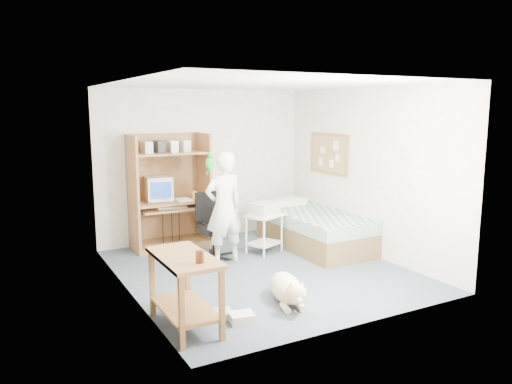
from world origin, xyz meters
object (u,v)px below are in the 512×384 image
Objects in this scene: side_desk at (185,280)px; person at (224,208)px; computer_hutch at (169,196)px; office_chair at (212,235)px; dog at (287,289)px; bed at (314,229)px; printer_cart at (264,227)px.

person is (1.26, 1.78, 0.30)m from side_desk.
computer_hutch is 3.08m from side_desk.
side_desk is at bearing 50.30° from person.
office_chair is (1.21, 2.08, -0.15)m from side_desk.
person is at bearing 105.30° from dog.
computer_hutch is 0.89× the size of bed.
office_chair is 0.95× the size of dog.
computer_hutch reaches higher than side_desk.
computer_hutch is 1.13× the size of person.
office_chair reaches higher than printer_cart.
office_chair reaches higher than dog.
printer_cart reaches higher than dog.
printer_cart is (0.79, -0.17, 0.06)m from office_chair.
bed reaches higher than printer_cart.
office_chair is at bearing 145.83° from printer_cart.
dog is at bearing -132.23° from bed.
person is (0.41, -1.16, -0.03)m from computer_hutch.
person is (-1.59, -0.04, 0.51)m from bed.
bed is 3.39m from side_desk.
person is 2.57× the size of printer_cart.
bed is 3.27× the size of printer_cart.
office_chair is 0.81m from printer_cart.
side_desk is 1.62× the size of printer_cart.
side_desk reaches higher than dog.
office_chair is at bearing 106.91° from dog.
office_chair reaches higher than bed.
dog is (0.04, -2.03, -0.17)m from office_chair.
dog is (0.40, -2.89, -0.65)m from computer_hutch.
computer_hutch is 1.88× the size of office_chair.
printer_cart is at bearing -173.87° from person.
computer_hutch is 1.04m from office_chair.
printer_cart is (2.00, 1.92, -0.09)m from side_desk.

